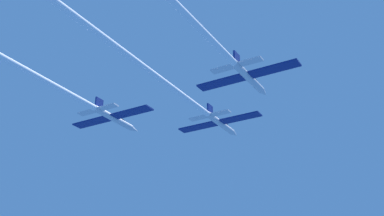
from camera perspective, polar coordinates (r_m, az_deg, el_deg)
The scene contains 3 objects.
jet_lead at distance 81.35m, azimuth -2.47°, elevation 2.47°, with size 17.45×60.72×2.89m.
jet_left_wing at distance 79.26m, azimuth -17.87°, elevation 3.58°, with size 17.45×62.59×2.89m.
jet_right_wing at distance 66.59m, azimuth 1.19°, elevation 9.13°, with size 17.45×54.70×2.89m.
Camera 1 is at (40.12, -78.87, -36.46)m, focal length 45.08 mm.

